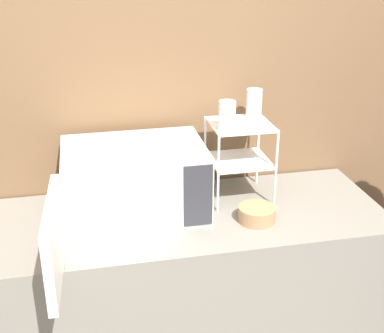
{
  "coord_description": "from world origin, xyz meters",
  "views": [
    {
      "loc": [
        -0.29,
        -1.58,
        1.96
      ],
      "look_at": [
        0.12,
        0.34,
        1.11
      ],
      "focal_mm": 50.0,
      "sensor_mm": 36.0,
      "label": 1
    }
  ],
  "objects_px": {
    "glass_front_left": "(227,116)",
    "bowl": "(257,214)",
    "dish_rack": "(240,144)",
    "microwave": "(131,183)",
    "glass_back_right": "(254,103)"
  },
  "relations": [
    {
      "from": "glass_front_left",
      "to": "bowl",
      "type": "relative_size",
      "value": 0.8
    },
    {
      "from": "microwave",
      "to": "dish_rack",
      "type": "relative_size",
      "value": 2.45
    },
    {
      "from": "microwave",
      "to": "dish_rack",
      "type": "height_order",
      "value": "dish_rack"
    },
    {
      "from": "microwave",
      "to": "bowl",
      "type": "distance_m",
      "value": 0.52
    },
    {
      "from": "glass_front_left",
      "to": "glass_back_right",
      "type": "relative_size",
      "value": 1.0
    },
    {
      "from": "glass_front_left",
      "to": "dish_rack",
      "type": "bearing_deg",
      "value": 41.41
    },
    {
      "from": "dish_rack",
      "to": "bowl",
      "type": "bearing_deg",
      "value": -87.71
    },
    {
      "from": "microwave",
      "to": "glass_front_left",
      "type": "distance_m",
      "value": 0.47
    },
    {
      "from": "dish_rack",
      "to": "glass_back_right",
      "type": "height_order",
      "value": "glass_back_right"
    },
    {
      "from": "dish_rack",
      "to": "glass_front_left",
      "type": "relative_size",
      "value": 2.83
    },
    {
      "from": "glass_back_right",
      "to": "glass_front_left",
      "type": "bearing_deg",
      "value": -137.37
    },
    {
      "from": "dish_rack",
      "to": "bowl",
      "type": "xyz_separation_m",
      "value": [
        0.01,
        -0.23,
        -0.21
      ]
    },
    {
      "from": "microwave",
      "to": "dish_rack",
      "type": "bearing_deg",
      "value": 8.75
    },
    {
      "from": "glass_front_left",
      "to": "bowl",
      "type": "height_order",
      "value": "glass_front_left"
    },
    {
      "from": "glass_front_left",
      "to": "bowl",
      "type": "xyz_separation_m",
      "value": [
        0.09,
        -0.16,
        -0.37
      ]
    }
  ]
}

